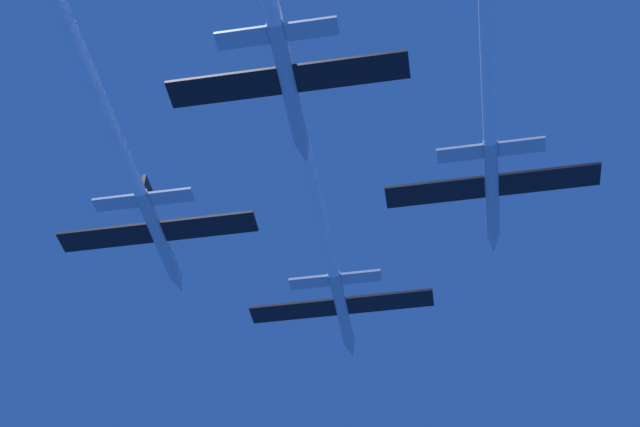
% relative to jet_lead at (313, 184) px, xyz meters
% --- Properties ---
extents(jet_lead, '(20.70, 68.32, 3.43)m').
position_rel_jet_lead_xyz_m(jet_lead, '(0.00, 0.00, 0.00)').
color(jet_lead, '#B2BAC6').
extents(jet_left_wing, '(20.70, 67.92, 3.43)m').
position_rel_jet_lead_xyz_m(jet_left_wing, '(-16.91, -15.10, -0.17)').
color(jet_left_wing, '#B2BAC6').
extents(jet_right_wing, '(20.70, 68.49, 3.43)m').
position_rel_jet_lead_xyz_m(jet_right_wing, '(17.13, -16.53, -0.15)').
color(jet_right_wing, '#B2BAC6').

